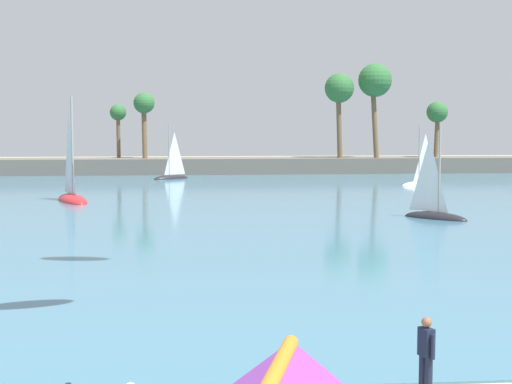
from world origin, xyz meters
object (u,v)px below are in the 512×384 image
(person_at_waterline, at_px, (426,354))
(sailboat_far_left, at_px, (421,180))
(sailboat_near_shore, at_px, (434,209))
(sailboat_mid_bay, at_px, (72,191))
(sailboat_toward_headland, at_px, (172,173))

(person_at_waterline, height_order, sailboat_far_left, sailboat_far_left)
(sailboat_near_shore, relative_size, sailboat_mid_bay, 0.74)
(person_at_waterline, height_order, sailboat_near_shore, sailboat_near_shore)
(person_at_waterline, xyz_separation_m, sailboat_far_left, (16.69, 53.72, -0.31))
(sailboat_near_shore, xyz_separation_m, sailboat_far_left, (6.89, 24.51, -0.01))
(person_at_waterline, relative_size, sailboat_toward_headland, 0.28)
(person_at_waterline, bearing_deg, sailboat_near_shore, 71.44)
(sailboat_toward_headland, bearing_deg, person_at_waterline, -84.83)
(sailboat_near_shore, distance_m, sailboat_mid_bay, 25.68)
(sailboat_near_shore, height_order, sailboat_far_left, sailboat_near_shore)
(sailboat_near_shore, xyz_separation_m, sailboat_toward_headland, (-15.66, 35.50, -0.00))
(person_at_waterline, relative_size, sailboat_near_shore, 0.28)
(person_at_waterline, xyz_separation_m, sailboat_mid_bay, (-12.66, 41.65, -0.12))
(sailboat_far_left, bearing_deg, person_at_waterline, -107.26)
(sailboat_mid_bay, bearing_deg, sailboat_near_shore, -28.97)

